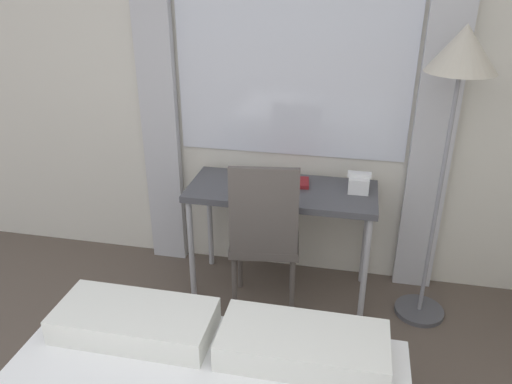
{
  "coord_description": "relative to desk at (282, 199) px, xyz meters",
  "views": [
    {
      "loc": [
        0.58,
        -0.18,
        1.99
      ],
      "look_at": [
        0.09,
        2.14,
        0.88
      ],
      "focal_mm": 35.0,
      "sensor_mm": 36.0,
      "label": 1
    }
  ],
  "objects": [
    {
      "name": "book",
      "position": [
        0.02,
        0.07,
        0.08
      ],
      "size": [
        0.29,
        0.18,
        0.02
      ],
      "rotation": [
        0.0,
        0.0,
        0.12
      ],
      "color": "maroon",
      "rests_on": "desk"
    },
    {
      "name": "desk",
      "position": [
        0.0,
        0.0,
        0.0
      ],
      "size": [
        1.14,
        0.48,
        0.73
      ],
      "color": "#4C4C51",
      "rests_on": "ground_plane"
    },
    {
      "name": "telephone",
      "position": [
        0.45,
        0.06,
        0.12
      ],
      "size": [
        0.14,
        0.15,
        0.12
      ],
      "color": "white",
      "rests_on": "desk"
    },
    {
      "name": "desk_chair",
      "position": [
        -0.06,
        -0.25,
        -0.1
      ],
      "size": [
        0.45,
        0.45,
        1.01
      ],
      "rotation": [
        0.0,
        0.0,
        0.14
      ],
      "color": "#59514C",
      "rests_on": "ground_plane"
    },
    {
      "name": "wall_back_with_window",
      "position": [
        -0.14,
        0.32,
        0.69
      ],
      "size": [
        4.62,
        0.13,
        2.7
      ],
      "color": "silver",
      "rests_on": "ground_plane"
    },
    {
      "name": "standing_lamp",
      "position": [
        0.89,
        -0.07,
        0.79
      ],
      "size": [
        0.35,
        0.35,
        1.72
      ],
      "color": "#4C4C51",
      "rests_on": "ground_plane"
    }
  ]
}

